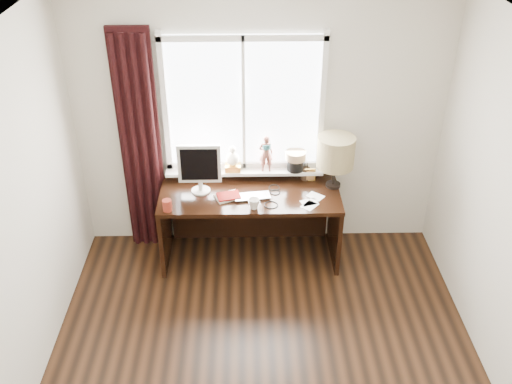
{
  "coord_description": "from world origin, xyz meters",
  "views": [
    {
      "loc": [
        -0.13,
        -2.91,
        3.6
      ],
      "look_at": [
        -0.05,
        1.25,
        1.0
      ],
      "focal_mm": 40.0,
      "sensor_mm": 36.0,
      "label": 1
    }
  ],
  "objects_px": {
    "red_cup": "(167,205)",
    "desk": "(250,209)",
    "monitor": "(199,166)",
    "table_lamp": "(336,153)",
    "mug": "(254,203)",
    "laptop": "(253,197)"
  },
  "relations": [
    {
      "from": "monitor",
      "to": "red_cup",
      "type": "bearing_deg",
      "value": -131.08
    },
    {
      "from": "laptop",
      "to": "mug",
      "type": "distance_m",
      "value": 0.18
    },
    {
      "from": "mug",
      "to": "monitor",
      "type": "bearing_deg",
      "value": 149.15
    },
    {
      "from": "red_cup",
      "to": "monitor",
      "type": "relative_size",
      "value": 0.22
    },
    {
      "from": "laptop",
      "to": "red_cup",
      "type": "bearing_deg",
      "value": -174.08
    },
    {
      "from": "desk",
      "to": "mug",
      "type": "bearing_deg",
      "value": -84.52
    },
    {
      "from": "mug",
      "to": "monitor",
      "type": "xyz_separation_m",
      "value": [
        -0.5,
        0.3,
        0.23
      ]
    },
    {
      "from": "mug",
      "to": "laptop",
      "type": "bearing_deg",
      "value": 93.21
    },
    {
      "from": "laptop",
      "to": "desk",
      "type": "bearing_deg",
      "value": 89.34
    },
    {
      "from": "desk",
      "to": "red_cup",
      "type": "bearing_deg",
      "value": -153.35
    },
    {
      "from": "laptop",
      "to": "monitor",
      "type": "distance_m",
      "value": 0.57
    },
    {
      "from": "mug",
      "to": "table_lamp",
      "type": "height_order",
      "value": "table_lamp"
    },
    {
      "from": "laptop",
      "to": "mug",
      "type": "height_order",
      "value": "mug"
    },
    {
      "from": "monitor",
      "to": "table_lamp",
      "type": "distance_m",
      "value": 1.27
    },
    {
      "from": "desk",
      "to": "monitor",
      "type": "relative_size",
      "value": 3.47
    },
    {
      "from": "monitor",
      "to": "desk",
      "type": "bearing_deg",
      "value": 6.51
    },
    {
      "from": "laptop",
      "to": "red_cup",
      "type": "distance_m",
      "value": 0.79
    },
    {
      "from": "laptop",
      "to": "red_cup",
      "type": "relative_size",
      "value": 3.08
    },
    {
      "from": "laptop",
      "to": "monitor",
      "type": "bearing_deg",
      "value": 157.28
    },
    {
      "from": "desk",
      "to": "table_lamp",
      "type": "xyz_separation_m",
      "value": [
        0.8,
        0.02,
        0.61
      ]
    },
    {
      "from": "desk",
      "to": "table_lamp",
      "type": "bearing_deg",
      "value": 1.09
    },
    {
      "from": "red_cup",
      "to": "desk",
      "type": "distance_m",
      "value": 0.88
    }
  ]
}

